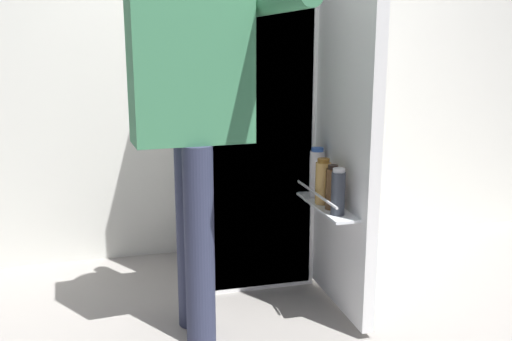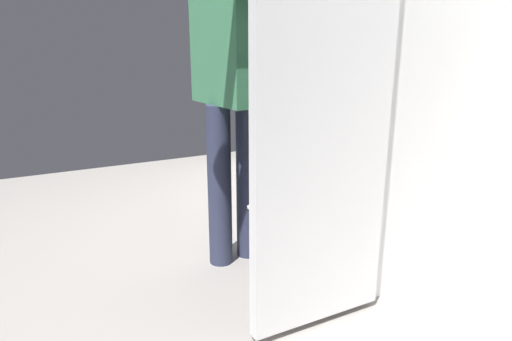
# 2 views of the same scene
# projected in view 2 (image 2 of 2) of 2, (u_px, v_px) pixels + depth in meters

# --- Properties ---
(ground_plane) EXTENTS (5.18, 5.18, 0.00)m
(ground_plane) POSITION_uv_depth(u_px,v_px,m) (283.00, 283.00, 2.12)
(ground_plane) COLOR gray
(kitchen_wall) EXTENTS (4.40, 0.10, 2.40)m
(kitchen_wall) POSITION_uv_depth(u_px,v_px,m) (445.00, 25.00, 2.22)
(kitchen_wall) COLOR silver
(kitchen_wall) RESTS_ON ground_plane
(refrigerator) EXTENTS (0.67, 1.22, 1.63)m
(refrigerator) POSITION_uv_depth(u_px,v_px,m) (381.00, 108.00, 2.11)
(refrigerator) COLOR white
(refrigerator) RESTS_ON ground_plane
(person) EXTENTS (0.59, 0.76, 1.66)m
(person) POSITION_uv_depth(u_px,v_px,m) (233.00, 67.00, 2.10)
(person) COLOR #2D334C
(person) RESTS_ON ground_plane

